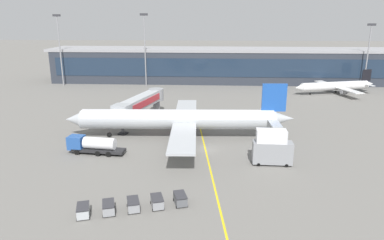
{
  "coord_description": "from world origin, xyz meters",
  "views": [
    {
      "loc": [
        0.88,
        -64.28,
        24.57
      ],
      "look_at": [
        -3.15,
        4.77,
        4.5
      ],
      "focal_mm": 32.83,
      "sensor_mm": 36.0,
      "label": 1
    }
  ],
  "objects_px": {
    "main_airliner": "(179,119)",
    "baggage_cart_1": "(109,207)",
    "baggage_cart_0": "(83,211)",
    "baggage_cart_2": "(133,204)",
    "catering_lift": "(272,148)",
    "fuel_tanker": "(93,145)",
    "baggage_cart_3": "(157,202)",
    "baggage_cart_4": "(180,199)",
    "commuter_jet_far": "(335,86)"
  },
  "relations": [
    {
      "from": "catering_lift",
      "to": "baggage_cart_0",
      "type": "height_order",
      "value": "catering_lift"
    },
    {
      "from": "baggage_cart_3",
      "to": "baggage_cart_4",
      "type": "height_order",
      "value": "same"
    },
    {
      "from": "baggage_cart_3",
      "to": "baggage_cart_2",
      "type": "bearing_deg",
      "value": -162.77
    },
    {
      "from": "baggage_cart_0",
      "to": "baggage_cart_2",
      "type": "relative_size",
      "value": 1.0
    },
    {
      "from": "fuel_tanker",
      "to": "baggage_cart_1",
      "type": "xyz_separation_m",
      "value": [
        9.03,
        -20.7,
        -0.96
      ]
    },
    {
      "from": "main_airliner",
      "to": "baggage_cart_4",
      "type": "bearing_deg",
      "value": -84.37
    },
    {
      "from": "main_airliner",
      "to": "commuter_jet_far",
      "type": "bearing_deg",
      "value": 45.06
    },
    {
      "from": "baggage_cart_1",
      "to": "baggage_cart_3",
      "type": "relative_size",
      "value": 1.0
    },
    {
      "from": "baggage_cart_2",
      "to": "commuter_jet_far",
      "type": "relative_size",
      "value": 0.1
    },
    {
      "from": "main_airliner",
      "to": "baggage_cart_1",
      "type": "xyz_separation_m",
      "value": [
        -6.4,
        -30.9,
        -3.26
      ]
    },
    {
      "from": "catering_lift",
      "to": "commuter_jet_far",
      "type": "height_order",
      "value": "commuter_jet_far"
    },
    {
      "from": "baggage_cart_0",
      "to": "catering_lift",
      "type": "bearing_deg",
      "value": 34.46
    },
    {
      "from": "baggage_cart_1",
      "to": "main_airliner",
      "type": "bearing_deg",
      "value": 78.3
    },
    {
      "from": "baggage_cart_0",
      "to": "baggage_cart_1",
      "type": "distance_m",
      "value": 3.2
    },
    {
      "from": "baggage_cart_1",
      "to": "baggage_cart_2",
      "type": "relative_size",
      "value": 1.0
    },
    {
      "from": "baggage_cart_4",
      "to": "commuter_jet_far",
      "type": "bearing_deg",
      "value": 59.2
    },
    {
      "from": "main_airliner",
      "to": "catering_lift",
      "type": "bearing_deg",
      "value": -37.59
    },
    {
      "from": "main_airliner",
      "to": "fuel_tanker",
      "type": "bearing_deg",
      "value": -146.53
    },
    {
      "from": "baggage_cart_1",
      "to": "commuter_jet_far",
      "type": "relative_size",
      "value": 0.1
    },
    {
      "from": "baggage_cart_2",
      "to": "baggage_cart_4",
      "type": "height_order",
      "value": "same"
    },
    {
      "from": "baggage_cart_4",
      "to": "baggage_cart_2",
      "type": "bearing_deg",
      "value": -162.77
    },
    {
      "from": "catering_lift",
      "to": "baggage_cart_4",
      "type": "relative_size",
      "value": 2.3
    },
    {
      "from": "baggage_cart_2",
      "to": "baggage_cart_4",
      "type": "bearing_deg",
      "value": 17.23
    },
    {
      "from": "main_airliner",
      "to": "baggage_cart_3",
      "type": "relative_size",
      "value": 16.24
    },
    {
      "from": "fuel_tanker",
      "to": "baggage_cart_3",
      "type": "bearing_deg",
      "value": -51.16
    },
    {
      "from": "catering_lift",
      "to": "baggage_cart_1",
      "type": "height_order",
      "value": "catering_lift"
    },
    {
      "from": "main_airliner",
      "to": "commuter_jet_far",
      "type": "height_order",
      "value": "main_airliner"
    },
    {
      "from": "fuel_tanker",
      "to": "baggage_cart_0",
      "type": "bearing_deg",
      "value": -74.58
    },
    {
      "from": "main_airliner",
      "to": "baggage_cart_3",
      "type": "xyz_separation_m",
      "value": [
        -0.29,
        -29.01,
        -3.26
      ]
    },
    {
      "from": "baggage_cart_1",
      "to": "baggage_cart_2",
      "type": "height_order",
      "value": "same"
    },
    {
      "from": "fuel_tanker",
      "to": "baggage_cart_4",
      "type": "height_order",
      "value": "fuel_tanker"
    },
    {
      "from": "baggage_cart_2",
      "to": "commuter_jet_far",
      "type": "height_order",
      "value": "commuter_jet_far"
    },
    {
      "from": "catering_lift",
      "to": "baggage_cart_1",
      "type": "relative_size",
      "value": 2.3
    },
    {
      "from": "catering_lift",
      "to": "baggage_cart_2",
      "type": "distance_m",
      "value": 26.65
    },
    {
      "from": "baggage_cart_2",
      "to": "catering_lift",
      "type": "bearing_deg",
      "value": 38.56
    },
    {
      "from": "baggage_cart_0",
      "to": "commuter_jet_far",
      "type": "distance_m",
      "value": 99.04
    },
    {
      "from": "baggage_cart_4",
      "to": "baggage_cart_3",
      "type": "bearing_deg",
      "value": -162.77
    },
    {
      "from": "main_airliner",
      "to": "commuter_jet_far",
      "type": "xyz_separation_m",
      "value": [
        48.4,
        48.51,
        -1.39
      ]
    },
    {
      "from": "catering_lift",
      "to": "baggage_cart_4",
      "type": "height_order",
      "value": "catering_lift"
    },
    {
      "from": "main_airliner",
      "to": "baggage_cart_0",
      "type": "distance_m",
      "value": 33.38
    },
    {
      "from": "fuel_tanker",
      "to": "baggage_cart_0",
      "type": "distance_m",
      "value": 22.48
    },
    {
      "from": "baggage_cart_1",
      "to": "baggage_cart_4",
      "type": "height_order",
      "value": "same"
    },
    {
      "from": "catering_lift",
      "to": "baggage_cart_3",
      "type": "relative_size",
      "value": 2.3
    },
    {
      "from": "fuel_tanker",
      "to": "commuter_jet_far",
      "type": "relative_size",
      "value": 0.38
    },
    {
      "from": "catering_lift",
      "to": "baggage_cart_2",
      "type": "height_order",
      "value": "catering_lift"
    },
    {
      "from": "baggage_cart_1",
      "to": "baggage_cart_0",
      "type": "bearing_deg",
      "value": -162.77
    },
    {
      "from": "baggage_cart_0",
      "to": "baggage_cart_2",
      "type": "height_order",
      "value": "same"
    },
    {
      "from": "catering_lift",
      "to": "commuter_jet_far",
      "type": "xyz_separation_m",
      "value": [
        30.99,
        61.91,
        -0.41
      ]
    },
    {
      "from": "baggage_cart_3",
      "to": "baggage_cart_4",
      "type": "relative_size",
      "value": 1.0
    },
    {
      "from": "main_airliner",
      "to": "commuter_jet_far",
      "type": "distance_m",
      "value": 68.54
    }
  ]
}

